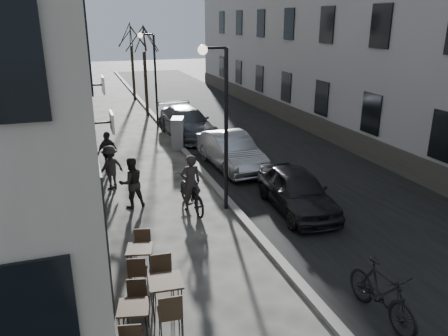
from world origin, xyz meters
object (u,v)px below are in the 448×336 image
bicycle (191,193)px  pedestrian_mid (110,167)px  pedestrian_far (108,152)px  car_near (297,190)px  streetlamp_near (221,112)px  pedestrian_near (131,183)px  tree_near (143,38)px  tree_far (131,35)px  bistro_set_b (166,294)px  bistro_set_a (134,319)px  utility_cabinet (178,133)px  streetlamp_far (152,70)px  car_far (187,123)px  moped (382,293)px  car_mid (231,151)px  bistro_set_c (140,259)px

bicycle → pedestrian_mid: bearing=-54.8°
pedestrian_far → car_near: size_ratio=0.42×
streetlamp_near → pedestrian_near: streetlamp_near is taller
tree_near → car_near: tree_near is taller
tree_far → bistro_set_b: size_ratio=3.43×
bistro_set_a → utility_cabinet: (3.68, 12.39, 0.29)m
streetlamp_far → utility_cabinet: streetlamp_far is taller
tree_far → car_far: tree_far is taller
bistro_set_b → car_far: size_ratio=0.33×
bistro_set_a → moped: moped is taller
streetlamp_far → bistro_set_b: size_ratio=3.06×
utility_cabinet → pedestrian_mid: pedestrian_mid is taller
streetlamp_far → pedestrian_mid: bearing=-109.2°
pedestrian_far → moped: 11.88m
bistro_set_b → bicycle: (1.80, 4.95, 0.06)m
car_mid → car_far: 5.44m
tree_near → bistro_set_c: 18.76m
bicycle → utility_cabinet: bearing=-104.6°
tree_near → car_near: (2.18, -15.82, -4.00)m
car_near → moped: 5.38m
streetlamp_far → moped: size_ratio=2.55×
tree_far → pedestrian_mid: bearing=-100.1°
streetlamp_near → pedestrian_far: bearing=122.4°
tree_far → pedestrian_near: bearing=-97.8°
bistro_set_b → car_near: (4.95, 3.84, 0.17)m
bistro_set_a → moped: size_ratio=0.74×
streetlamp_far → car_mid: streetlamp_far is taller
streetlamp_near → car_mid: streetlamp_near is taller
streetlamp_near → pedestrian_mid: bearing=136.8°
tree_far → pedestrian_mid: size_ratio=3.58×
bistro_set_c → streetlamp_near: bearing=59.2°
pedestrian_near → car_near: (4.89, -1.91, -0.16)m
streetlamp_near → car_near: bearing=-20.1°
pedestrian_far → bistro_set_b: bearing=-124.7°
tree_near → pedestrian_near: size_ratio=3.44×
bistro_set_b → bistro_set_c: size_ratio=1.10×
utility_cabinet → bicycle: size_ratio=0.68×
tree_far → bistro_set_c: bearing=-97.3°
bistro_set_a → pedestrian_mid: pedestrian_mid is taller
streetlamp_near → bistro_set_b: streetlamp_near is taller
tree_far → bistro_set_a: tree_far is taller
pedestrian_mid → car_far: (4.32, 6.25, -0.06)m
tree_near → bicycle: bearing=-93.8°
bicycle → car_mid: car_mid is taller
bistro_set_a → pedestrian_far: (0.31, 10.02, 0.38)m
car_far → tree_near: bearing=97.3°
pedestrian_mid → car_far: pedestrian_mid is taller
car_near → car_mid: (-0.58, 4.61, 0.04)m
car_mid → moped: (-0.30, -9.92, -0.11)m
moped → bistro_set_c: bearing=141.9°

